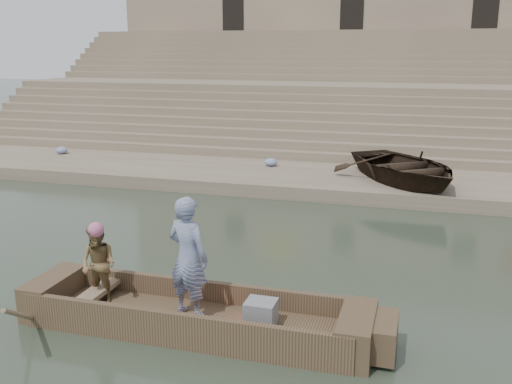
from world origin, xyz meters
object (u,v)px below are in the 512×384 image
at_px(rowing_man, 98,265).
at_px(beached_rowboat, 404,167).
at_px(television, 260,313).
at_px(standing_man, 188,257).
at_px(main_rowboat, 194,323).

distance_m(rowing_man, beached_rowboat, 10.70).
xyz_separation_m(rowing_man, television, (2.78, -0.05, -0.46)).
relative_size(television, beached_rowboat, 0.10).
relative_size(standing_man, beached_rowboat, 0.43).
bearing_deg(rowing_man, main_rowboat, 5.78).
xyz_separation_m(main_rowboat, standing_man, (-0.08, 0.03, 1.08)).
height_order(television, beached_rowboat, beached_rowboat).
distance_m(standing_man, rowing_man, 1.63).
bearing_deg(main_rowboat, beached_rowboat, 73.96).
height_order(main_rowboat, rowing_man, rowing_man).
xyz_separation_m(rowing_man, beached_rowboat, (4.49, 9.71, -0.01)).
bearing_deg(beached_rowboat, standing_man, -141.44).
xyz_separation_m(main_rowboat, television, (1.09, 0.00, 0.31)).
bearing_deg(rowing_man, standing_man, 6.87).
xyz_separation_m(standing_man, rowing_man, (-1.60, 0.02, -0.31)).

